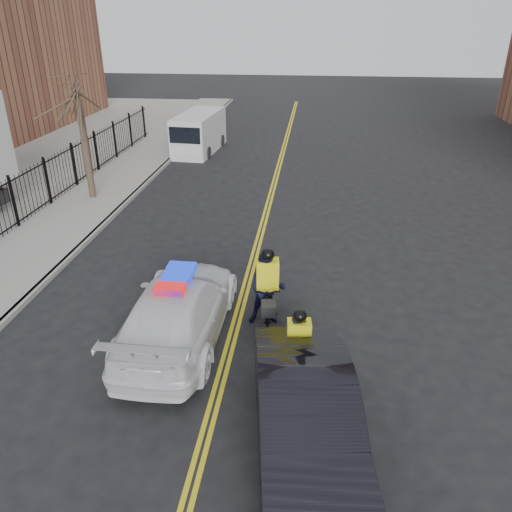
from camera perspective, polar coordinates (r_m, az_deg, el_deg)
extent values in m
plane|color=black|center=(12.13, -3.18, -10.87)|extent=(120.00, 120.00, 0.00)
cube|color=yellow|center=(19.09, 0.56, 3.59)|extent=(0.10, 60.00, 0.01)
cube|color=yellow|center=(19.07, 1.03, 3.57)|extent=(0.10, 60.00, 0.01)
cube|color=gray|center=(21.12, -19.95, 4.43)|extent=(3.00, 60.00, 0.15)
cube|color=gray|center=(20.50, -16.17, 4.36)|extent=(0.20, 60.00, 0.15)
cylinder|color=#34271F|center=(22.28, -18.83, 11.32)|extent=(0.28, 0.28, 4.00)
imported|color=white|center=(12.33, -8.85, -6.08)|extent=(2.26, 5.46, 1.58)
cube|color=#0C26CC|center=(11.89, -9.13, -2.52)|extent=(0.67, 1.45, 0.16)
imported|color=black|center=(9.28, 5.84, -18.20)|extent=(2.44, 5.17, 1.64)
cube|color=silver|center=(29.94, -6.50, 13.87)|extent=(2.28, 5.23, 2.17)
cube|color=silver|center=(27.92, -7.83, 12.52)|extent=(1.89, 0.90, 1.13)
cube|color=black|center=(27.45, -8.16, 13.48)|extent=(1.70, 0.23, 0.85)
cylinder|color=black|center=(28.99, -9.04, 11.79)|extent=(0.29, 0.68, 0.66)
cylinder|color=black|center=(28.44, -5.56, 11.71)|extent=(0.29, 0.68, 0.66)
cylinder|color=black|center=(31.77, -7.20, 13.13)|extent=(0.29, 0.68, 0.66)
cylinder|color=black|center=(31.27, -3.99, 13.06)|extent=(0.29, 0.68, 0.66)
imported|color=black|center=(10.95, 4.77, -12.29)|extent=(0.85, 1.97, 1.00)
imported|color=black|center=(10.73, 4.84, -10.79)|extent=(0.67, 0.47, 1.72)
cube|color=yellow|center=(10.51, 4.92, -9.13)|extent=(0.52, 0.38, 0.72)
sphere|color=black|center=(10.24, 5.02, -6.87)|extent=(0.29, 0.29, 0.29)
cube|color=black|center=(10.25, 5.04, -13.38)|extent=(0.35, 0.39, 0.27)
imported|color=black|center=(12.83, 1.30, -5.19)|extent=(0.86, 2.15, 1.26)
imported|color=black|center=(12.66, 1.31, -3.86)|extent=(1.03, 0.85, 1.95)
cube|color=yellow|center=(12.45, 1.33, -2.15)|extent=(0.60, 0.45, 0.82)
sphere|color=black|center=(12.20, 1.36, 0.15)|extent=(0.33, 0.33, 0.33)
cube|color=black|center=(12.06, 1.43, -6.02)|extent=(0.40, 0.44, 0.30)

